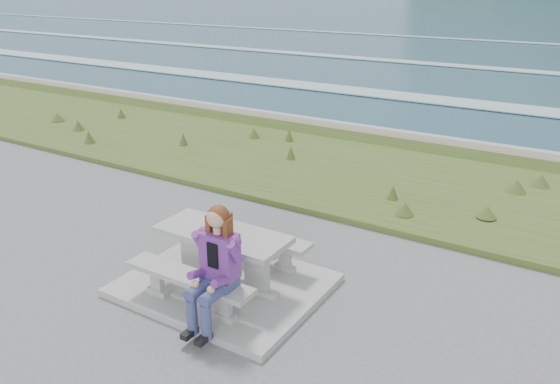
{
  "coord_description": "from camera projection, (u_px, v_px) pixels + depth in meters",
  "views": [
    {
      "loc": [
        4.02,
        -5.08,
        3.94
      ],
      "look_at": [
        0.15,
        1.2,
        1.04
      ],
      "focal_mm": 35.0,
      "sensor_mm": 36.0,
      "label": 1
    }
  ],
  "objects": [
    {
      "name": "concrete_slab",
      "position": [
        224.0,
        285.0,
        7.42
      ],
      "size": [
        2.6,
        2.1,
        0.1
      ],
      "primitive_type": "cube",
      "color": "gray",
      "rests_on": "ground"
    },
    {
      "name": "picnic_table",
      "position": [
        223.0,
        243.0,
        7.19
      ],
      "size": [
        1.8,
        0.75,
        0.75
      ],
      "color": "gray",
      "rests_on": "concrete_slab"
    },
    {
      "name": "bench_landward",
      "position": [
        189.0,
        282.0,
        6.72
      ],
      "size": [
        1.8,
        0.35,
        0.45
      ],
      "color": "gray",
      "rests_on": "concrete_slab"
    },
    {
      "name": "bench_seaward",
      "position": [
        253.0,
        239.0,
        7.83
      ],
      "size": [
        1.8,
        0.35,
        0.45
      ],
      "color": "gray",
      "rests_on": "concrete_slab"
    },
    {
      "name": "grass_verge",
      "position": [
        369.0,
        180.0,
        11.4
      ],
      "size": [
        160.0,
        4.5,
        0.22
      ],
      "primitive_type": "cube",
      "color": "#3A521E",
      "rests_on": "ground"
    },
    {
      "name": "shore_drop",
      "position": [
        415.0,
        146.0,
        13.69
      ],
      "size": [
        160.0,
        0.8,
        2.2
      ],
      "primitive_type": "cube",
      "color": "brown",
      "rests_on": "ground"
    },
    {
      "name": "ocean",
      "position": [
        522.0,
        97.0,
        27.94
      ],
      "size": [
        1600.0,
        1600.0,
        0.09
      ],
      "color": "navy",
      "rests_on": "ground"
    },
    {
      "name": "seated_woman",
      "position": [
        212.0,
        284.0,
        6.3
      ],
      "size": [
        0.43,
        0.75,
        1.47
      ],
      "rotation": [
        0.0,
        0.0,
        0.01
      ],
      "color": "navy",
      "rests_on": "concrete_slab"
    }
  ]
}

